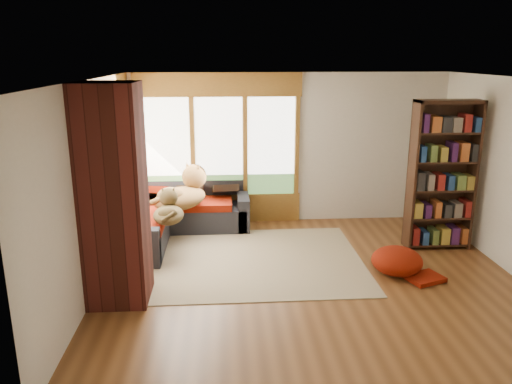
# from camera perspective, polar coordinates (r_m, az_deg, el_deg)

# --- Properties ---
(floor) EXTENTS (5.50, 5.50, 0.00)m
(floor) POSITION_cam_1_polar(r_m,az_deg,el_deg) (6.75, 6.24, -9.95)
(floor) COLOR brown
(floor) RESTS_ON ground
(ceiling) EXTENTS (5.50, 5.50, 0.00)m
(ceiling) POSITION_cam_1_polar(r_m,az_deg,el_deg) (6.11, 6.96, 12.66)
(ceiling) COLOR white
(wall_back) EXTENTS (5.50, 0.04, 2.60)m
(wall_back) POSITION_cam_1_polar(r_m,az_deg,el_deg) (8.72, 3.70, 4.95)
(wall_back) COLOR silver
(wall_back) RESTS_ON ground
(wall_front) EXTENTS (5.50, 0.04, 2.60)m
(wall_front) POSITION_cam_1_polar(r_m,az_deg,el_deg) (4.00, 12.91, -8.33)
(wall_front) COLOR silver
(wall_front) RESTS_ON ground
(wall_left) EXTENTS (0.04, 5.00, 2.60)m
(wall_left) POSITION_cam_1_polar(r_m,az_deg,el_deg) (6.42, -18.36, 0.35)
(wall_left) COLOR silver
(wall_left) RESTS_ON ground
(windows_back) EXTENTS (2.82, 0.10, 1.90)m
(windows_back) POSITION_cam_1_polar(r_m,az_deg,el_deg) (8.61, -4.25, 5.15)
(windows_back) COLOR brown
(windows_back) RESTS_ON wall_back
(windows_left) EXTENTS (0.10, 2.62, 1.90)m
(windows_left) POSITION_cam_1_polar(r_m,az_deg,el_deg) (7.54, -15.97, 3.10)
(windows_left) COLOR brown
(windows_left) RESTS_ON wall_left
(roller_blind) EXTENTS (0.03, 0.72, 0.90)m
(roller_blind) POSITION_cam_1_polar(r_m,az_deg,el_deg) (8.26, -14.79, 7.05)
(roller_blind) COLOR gray
(roller_blind) RESTS_ON wall_left
(brick_chimney) EXTENTS (0.70, 0.70, 2.60)m
(brick_chimney) POSITION_cam_1_polar(r_m,az_deg,el_deg) (6.01, -15.94, -0.46)
(brick_chimney) COLOR #471914
(brick_chimney) RESTS_ON ground
(sectional_sofa) EXTENTS (2.20, 2.20, 0.80)m
(sectional_sofa) POSITION_cam_1_polar(r_m,az_deg,el_deg) (8.16, -9.44, -3.20)
(sectional_sofa) COLOR black
(sectional_sofa) RESTS_ON ground
(area_rug) EXTENTS (3.34, 2.57, 0.01)m
(area_rug) POSITION_cam_1_polar(r_m,az_deg,el_deg) (7.29, -1.10, -7.83)
(area_rug) COLOR beige
(area_rug) RESTS_ON ground
(bookshelf) EXTENTS (0.97, 0.32, 2.26)m
(bookshelf) POSITION_cam_1_polar(r_m,az_deg,el_deg) (7.96, 20.51, 1.73)
(bookshelf) COLOR #361E12
(bookshelf) RESTS_ON ground
(pouf) EXTENTS (0.84, 0.84, 0.37)m
(pouf) POSITION_cam_1_polar(r_m,az_deg,el_deg) (7.08, 15.81, -7.50)
(pouf) COLOR maroon
(pouf) RESTS_ON area_rug
(dog_tan) EXTENTS (1.11, 1.17, 0.57)m
(dog_tan) POSITION_cam_1_polar(r_m,az_deg,el_deg) (8.01, -8.31, 0.39)
(dog_tan) COLOR brown
(dog_tan) RESTS_ON sectional_sofa
(dog_brindle) EXTENTS (0.48, 0.75, 0.40)m
(dog_brindle) POSITION_cam_1_polar(r_m,az_deg,el_deg) (7.40, -9.99, -1.68)
(dog_brindle) COLOR #352815
(dog_brindle) RESTS_ON sectional_sofa
(throw_pillows) EXTENTS (1.98, 1.68, 0.45)m
(throw_pillows) POSITION_cam_1_polar(r_m,az_deg,el_deg) (8.17, -9.23, 0.20)
(throw_pillows) COLOR black
(throw_pillows) RESTS_ON sectional_sofa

